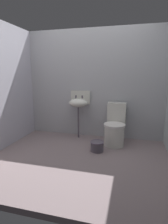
# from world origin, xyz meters

# --- Properties ---
(ground_plane) EXTENTS (3.28, 2.54, 0.08)m
(ground_plane) POSITION_xyz_m (0.00, 0.00, -0.04)
(ground_plane) COLOR gray
(wall_back) EXTENTS (3.28, 0.10, 2.24)m
(wall_back) POSITION_xyz_m (0.00, 1.12, 1.12)
(wall_back) COLOR #AAABB2
(wall_back) RESTS_ON ground
(wall_left) EXTENTS (0.10, 2.34, 2.24)m
(wall_left) POSITION_xyz_m (-1.49, 0.10, 1.12)
(wall_left) COLOR #ACAAB9
(wall_left) RESTS_ON ground
(toilet_near_wall) EXTENTS (0.42, 0.61, 0.78)m
(toilet_near_wall) POSITION_xyz_m (0.50, 0.72, 0.32)
(toilet_near_wall) COLOR silver
(toilet_near_wall) RESTS_ON ground
(sink) EXTENTS (0.42, 0.35, 0.99)m
(sink) POSITION_xyz_m (-0.28, 0.91, 0.75)
(sink) COLOR #544C58
(sink) RESTS_ON ground
(bucket) EXTENTS (0.24, 0.24, 0.18)m
(bucket) POSITION_xyz_m (0.23, 0.29, 0.09)
(bucket) COLOR #544C58
(bucket) RESTS_ON ground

